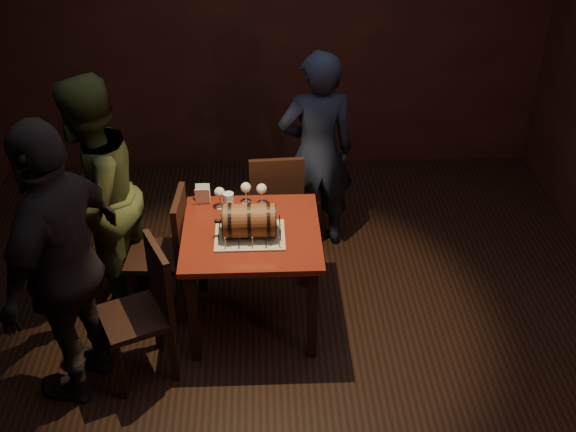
{
  "coord_description": "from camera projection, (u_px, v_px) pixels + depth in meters",
  "views": [
    {
      "loc": [
        -0.09,
        -3.72,
        3.37
      ],
      "look_at": [
        0.07,
        0.05,
        0.95
      ],
      "focal_mm": 45.0,
      "sensor_mm": 36.0,
      "label": 1
    }
  ],
  "objects": [
    {
      "name": "pub_table",
      "position": [
        252.0,
        245.0,
        4.76
      ],
      "size": [
        0.9,
        0.9,
        0.75
      ],
      "color": "#50140D",
      "rests_on": "ground"
    },
    {
      "name": "person_back",
      "position": [
        317.0,
        153.0,
        5.49
      ],
      "size": [
        0.64,
        0.47,
        1.62
      ],
      "primitive_type": "imported",
      "rotation": [
        0.0,
        0.0,
        3.29
      ],
      "color": "#181D30",
      "rests_on": "ground"
    },
    {
      "name": "wine_glass_right",
      "position": [
        262.0,
        190.0,
        4.92
      ],
      "size": [
        0.07,
        0.07,
        0.16
      ],
      "color": "silver",
      "rests_on": "pub_table"
    },
    {
      "name": "barrel_cake",
      "position": [
        249.0,
        221.0,
        4.59
      ],
      "size": [
        0.4,
        0.23,
        0.23
      ],
      "color": "brown",
      "rests_on": "cake_board"
    },
    {
      "name": "wine_glass_left",
      "position": [
        220.0,
        193.0,
        4.88
      ],
      "size": [
        0.07,
        0.07,
        0.16
      ],
      "color": "silver",
      "rests_on": "pub_table"
    },
    {
      "name": "chair_left_front",
      "position": [
        146.0,
        305.0,
        4.43
      ],
      "size": [
        0.53,
        0.53,
        0.93
      ],
      "color": "black",
      "rests_on": "ground"
    },
    {
      "name": "birthday_candles",
      "position": [
        250.0,
        230.0,
        4.62
      ],
      "size": [
        0.4,
        0.3,
        0.09
      ],
      "color": "#DFD785",
      "rests_on": "cake_board"
    },
    {
      "name": "person_left_front",
      "position": [
        64.0,
        265.0,
        4.12
      ],
      "size": [
        0.79,
        1.16,
        1.83
      ],
      "primitive_type": "imported",
      "rotation": [
        0.0,
        0.0,
        -1.92
      ],
      "color": "black",
      "rests_on": "ground"
    },
    {
      "name": "wine_glass_mid",
      "position": [
        246.0,
        188.0,
        4.93
      ],
      "size": [
        0.07,
        0.07,
        0.16
      ],
      "color": "silver",
      "rests_on": "pub_table"
    },
    {
      "name": "chair_back",
      "position": [
        276.0,
        201.0,
        5.46
      ],
      "size": [
        0.42,
        0.42,
        0.93
      ],
      "color": "black",
      "rests_on": "ground"
    },
    {
      "name": "chair_left_rear",
      "position": [
        168.0,
        248.0,
        4.94
      ],
      "size": [
        0.42,
        0.42,
        0.93
      ],
      "color": "black",
      "rests_on": "ground"
    },
    {
      "name": "menu_card",
      "position": [
        203.0,
        195.0,
        4.96
      ],
      "size": [
        0.1,
        0.05,
        0.13
      ],
      "primitive_type": null,
      "color": "white",
      "rests_on": "pub_table"
    },
    {
      "name": "pint_of_ale",
      "position": [
        229.0,
        203.0,
        4.85
      ],
      "size": [
        0.07,
        0.07,
        0.15
      ],
      "color": "silver",
      "rests_on": "pub_table"
    },
    {
      "name": "room_shell",
      "position": [
        277.0,
        156.0,
        4.2
      ],
      "size": [
        5.04,
        5.04,
        2.8
      ],
      "color": "black",
      "rests_on": "ground"
    },
    {
      "name": "person_left_rear",
      "position": [
        93.0,
        199.0,
        4.84
      ],
      "size": [
        0.93,
        1.03,
        1.72
      ],
      "primitive_type": "imported",
      "rotation": [
        0.0,
        0.0,
        -1.99
      ],
      "color": "#363B1D",
      "rests_on": "ground"
    },
    {
      "name": "cake_board",
      "position": [
        250.0,
        236.0,
        4.65
      ],
      "size": [
        0.45,
        0.35,
        0.01
      ],
      "primitive_type": "cube",
      "color": "#AA9F89",
      "rests_on": "pub_table"
    }
  ]
}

